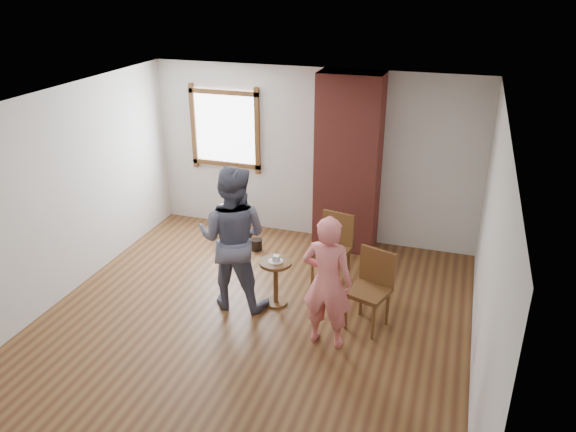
# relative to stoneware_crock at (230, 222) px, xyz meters

# --- Properties ---
(ground) EXTENTS (5.50, 5.50, 0.00)m
(ground) POSITION_rel_stoneware_crock_xyz_m (1.17, -2.24, -0.25)
(ground) COLOR brown
(ground) RESTS_ON ground
(room_shell) EXTENTS (5.04, 5.52, 2.62)m
(room_shell) POSITION_rel_stoneware_crock_xyz_m (1.11, -1.64, 1.55)
(room_shell) COLOR silver
(room_shell) RESTS_ON ground
(brick_chimney) EXTENTS (0.90, 0.50, 2.60)m
(brick_chimney) POSITION_rel_stoneware_crock_xyz_m (1.77, 0.26, 1.05)
(brick_chimney) COLOR #9B3F37
(brick_chimney) RESTS_ON ground
(stoneware_crock) EXTENTS (0.43, 0.43, 0.51)m
(stoneware_crock) POSITION_rel_stoneware_crock_xyz_m (0.00, 0.00, 0.00)
(stoneware_crock) COLOR tan
(stoneware_crock) RESTS_ON ground
(dark_pot) EXTENTS (0.18, 0.18, 0.17)m
(dark_pot) POSITION_rel_stoneware_crock_xyz_m (0.55, -0.30, -0.17)
(dark_pot) COLOR black
(dark_pot) RESTS_ON ground
(dining_chair_left) EXTENTS (0.52, 0.52, 0.95)m
(dining_chair_left) POSITION_rel_stoneware_crock_xyz_m (1.85, -0.82, 0.28)
(dining_chair_left) COLOR brown
(dining_chair_left) RESTS_ON ground
(dining_chair_right) EXTENTS (0.55, 0.55, 0.93)m
(dining_chair_right) POSITION_rel_stoneware_crock_xyz_m (2.50, -1.67, 0.27)
(dining_chair_right) COLOR brown
(dining_chair_right) RESTS_ON ground
(side_table) EXTENTS (0.40, 0.40, 0.60)m
(side_table) POSITION_rel_stoneware_crock_xyz_m (1.31, -1.60, 0.15)
(side_table) COLOR brown
(side_table) RESTS_ON ground
(cake_plate) EXTENTS (0.18, 0.18, 0.01)m
(cake_plate) POSITION_rel_stoneware_crock_xyz_m (1.31, -1.60, 0.35)
(cake_plate) COLOR white
(cake_plate) RESTS_ON side_table
(cake_slice) EXTENTS (0.08, 0.07, 0.06)m
(cake_slice) POSITION_rel_stoneware_crock_xyz_m (1.32, -1.60, 0.38)
(cake_slice) COLOR silver
(cake_slice) RESTS_ON cake_plate
(man) EXTENTS (0.92, 0.73, 1.82)m
(man) POSITION_rel_stoneware_crock_xyz_m (0.82, -1.75, 0.65)
(man) COLOR black
(man) RESTS_ON ground
(person_pink) EXTENTS (0.58, 0.40, 1.55)m
(person_pink) POSITION_rel_stoneware_crock_xyz_m (2.10, -2.18, 0.52)
(person_pink) COLOR #EA7675
(person_pink) RESTS_ON ground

